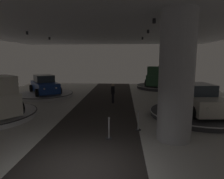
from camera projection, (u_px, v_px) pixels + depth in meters
The scene contains 11 objects.
ground at pixel (77, 173), 6.09m from camera, with size 24.00×44.00×0.06m.
column_right at pixel (176, 78), 8.23m from camera, with size 1.48×1.48×5.50m.
display_platform_deep_right at pixel (161, 86), 23.43m from camera, with size 5.81×5.81×0.38m.
pickup_truck_deep_right at pixel (160, 78), 22.98m from camera, with size 4.26×5.70×2.30m.
display_platform_mid_right at pixel (197, 114), 12.02m from camera, with size 5.80×5.80×0.31m.
display_car_mid_right at pixel (198, 99), 11.91m from camera, with size 2.49×4.34×1.71m.
display_platform_far_left at pixel (45, 95), 18.34m from camera, with size 5.16×5.16×0.32m.
display_car_far_left at pixel (45, 85), 18.23m from camera, with size 3.88×4.47×1.71m.
visitor_walking_near at pixel (113, 92), 15.50m from camera, with size 0.32×0.32×1.59m.
stanchion_a at pixel (138, 123), 9.64m from camera, with size 0.28×0.28×1.01m.
stanchion_b at pixel (109, 131), 8.60m from camera, with size 0.28×0.28×1.01m.
Camera 1 is at (1.43, -5.52, 3.55)m, focal length 31.09 mm.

